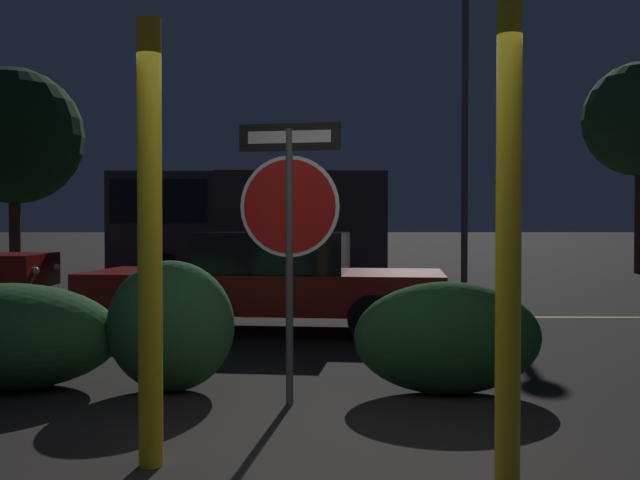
# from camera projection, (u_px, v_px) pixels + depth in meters

# --- Properties ---
(ground_plane) EXTENTS (260.00, 260.00, 0.00)m
(ground_plane) POSITION_uv_depth(u_px,v_px,m) (319.00, 475.00, 4.18)
(ground_plane) COLOR black
(road_center_stripe) EXTENTS (39.41, 0.12, 0.01)m
(road_center_stripe) POSITION_uv_depth(u_px,v_px,m) (324.00, 317.00, 11.30)
(road_center_stripe) COLOR gold
(road_center_stripe) RESTS_ON ground_plane
(stop_sign) EXTENTS (0.83, 0.18, 2.29)m
(stop_sign) POSITION_uv_depth(u_px,v_px,m) (289.00, 207.00, 5.79)
(stop_sign) COLOR #4C4C51
(stop_sign) RESTS_ON ground_plane
(yellow_pole_left) EXTENTS (0.15, 0.15, 2.71)m
(yellow_pole_left) POSITION_uv_depth(u_px,v_px,m) (150.00, 243.00, 4.31)
(yellow_pole_left) COLOR yellow
(yellow_pole_left) RESTS_ON ground_plane
(yellow_pole_right) EXTENTS (0.14, 0.14, 3.36)m
(yellow_pole_right) POSITION_uv_depth(u_px,v_px,m) (509.00, 186.00, 3.88)
(yellow_pole_right) COLOR yellow
(yellow_pole_right) RESTS_ON ground_plane
(hedge_bush_1) EXTENTS (2.01, 1.19, 0.95)m
(hedge_bush_1) POSITION_uv_depth(u_px,v_px,m) (7.00, 336.00, 6.36)
(hedge_bush_1) COLOR #285B2D
(hedge_bush_1) RESTS_ON ground_plane
(hedge_bush_2) EXTENTS (1.12, 0.74, 1.16)m
(hedge_bush_2) POSITION_uv_depth(u_px,v_px,m) (171.00, 326.00, 6.26)
(hedge_bush_2) COLOR #2D6633
(hedge_bush_2) RESTS_ON ground_plane
(hedge_bush_3) EXTENTS (1.62, 0.72, 0.98)m
(hedge_bush_3) POSITION_uv_depth(u_px,v_px,m) (447.00, 338.00, 6.16)
(hedge_bush_3) COLOR #1E4C23
(hedge_bush_3) RESTS_ON ground_plane
(passing_car_2) EXTENTS (5.09, 2.30, 1.36)m
(passing_car_2) POSITION_uv_depth(u_px,v_px,m) (268.00, 281.00, 9.85)
(passing_car_2) COLOR maroon
(passing_car_2) RESTS_ON ground_plane
(delivery_truck) EXTENTS (6.50, 2.59, 2.70)m
(delivery_truck) POSITION_uv_depth(u_px,v_px,m) (241.00, 220.00, 17.13)
(delivery_truck) COLOR #2D2D33
(delivery_truck) RESTS_ON ground_plane
(street_lamp) EXTENTS (0.44, 0.44, 7.39)m
(street_lamp) POSITION_uv_depth(u_px,v_px,m) (465.00, 92.00, 17.10)
(street_lamp) COLOR #4C4C51
(street_lamp) RESTS_ON ground_plane
(tree_0) EXTENTS (3.93, 3.93, 6.00)m
(tree_0) POSITION_uv_depth(u_px,v_px,m) (14.00, 136.00, 20.59)
(tree_0) COLOR #422D1E
(tree_0) RESTS_ON ground_plane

